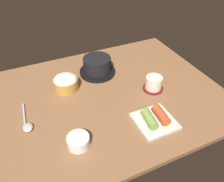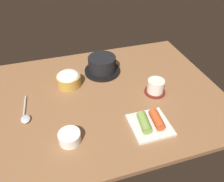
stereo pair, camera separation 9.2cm
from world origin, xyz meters
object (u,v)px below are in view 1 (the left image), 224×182
(tea_cup_with_saucer, at_px, (154,83))
(spoon, at_px, (27,124))
(side_bowl_near, at_px, (78,141))
(rice_bowl, at_px, (66,82))
(kimchi_plate, at_px, (155,119))
(stone_pot, at_px, (97,66))

(tea_cup_with_saucer, relative_size, spoon, 0.55)
(tea_cup_with_saucer, distance_m, side_bowl_near, 0.42)
(side_bowl_near, bearing_deg, rice_bowl, 81.97)
(rice_bowl, relative_size, kimchi_plate, 0.75)
(side_bowl_near, height_order, spoon, side_bowl_near)
(side_bowl_near, bearing_deg, spoon, 131.63)
(rice_bowl, distance_m, side_bowl_near, 0.32)
(rice_bowl, distance_m, tea_cup_with_saucer, 0.39)
(rice_bowl, bearing_deg, kimchi_plate, -53.52)
(stone_pot, xyz_separation_m, rice_bowl, (-0.17, -0.06, -0.00))
(stone_pot, distance_m, tea_cup_with_saucer, 0.28)
(rice_bowl, xyz_separation_m, spoon, (-0.19, -0.15, -0.03))
(side_bowl_near, xyz_separation_m, spoon, (-0.15, 0.17, -0.01))
(tea_cup_with_saucer, distance_m, kimchi_plate, 0.20)
(stone_pot, bearing_deg, kimchi_plate, -78.97)
(rice_bowl, distance_m, spoon, 0.25)
(stone_pot, distance_m, spoon, 0.42)
(spoon, bearing_deg, side_bowl_near, -48.37)
(stone_pot, xyz_separation_m, side_bowl_near, (-0.22, -0.38, -0.02))
(tea_cup_with_saucer, xyz_separation_m, side_bowl_near, (-0.39, -0.16, -0.01))
(stone_pot, relative_size, side_bowl_near, 2.25)
(spoon, bearing_deg, stone_pot, 29.79)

